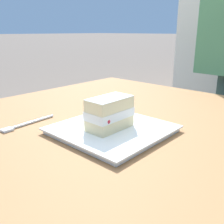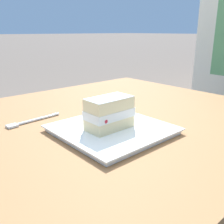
% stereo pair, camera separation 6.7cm
% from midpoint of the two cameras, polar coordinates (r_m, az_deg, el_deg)
% --- Properties ---
extents(patio_table, '(1.20, 0.93, 0.76)m').
position_cam_midpoint_polar(patio_table, '(0.83, -1.36, -9.02)').
color(patio_table, olive).
rests_on(patio_table, ground).
extents(dessert_plate, '(0.28, 0.28, 0.02)m').
position_cam_midpoint_polar(dessert_plate, '(0.69, 2.80, -4.01)').
color(dessert_plate, white).
rests_on(dessert_plate, patio_table).
extents(cake_slice, '(0.12, 0.08, 0.08)m').
position_cam_midpoint_polar(cake_slice, '(0.66, 2.26, -0.30)').
color(cake_slice, beige).
rests_on(cake_slice, dessert_plate).
extents(dessert_fork, '(0.17, 0.03, 0.01)m').
position_cam_midpoint_polar(dessert_fork, '(0.79, -15.47, -2.00)').
color(dessert_fork, silver).
rests_on(dessert_fork, patio_table).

